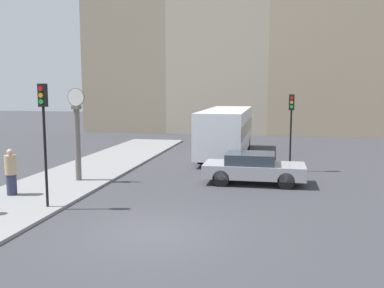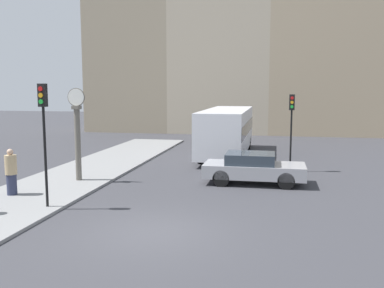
# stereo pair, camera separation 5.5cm
# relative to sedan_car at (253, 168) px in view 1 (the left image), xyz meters

# --- Properties ---
(ground_plane) EXTENTS (120.00, 120.00, 0.00)m
(ground_plane) POSITION_rel_sedan_car_xyz_m (-2.48, -6.94, -0.69)
(ground_plane) COLOR #38383D
(sidewalk_corner) EXTENTS (3.98, 22.88, 0.10)m
(sidewalk_corner) POSITION_rel_sedan_car_xyz_m (-8.11, 2.50, -0.64)
(sidewalk_corner) COLOR gray
(sidewalk_corner) RESTS_ON ground_plane
(building_row) EXTENTS (28.81, 5.00, 19.75)m
(building_row) POSITION_rel_sedan_car_xyz_m (-3.29, 21.70, 8.06)
(building_row) COLOR gray
(building_row) RESTS_ON ground_plane
(sedan_car) EXTENTS (4.31, 1.89, 1.33)m
(sedan_car) POSITION_rel_sedan_car_xyz_m (0.00, 0.00, 0.00)
(sedan_car) COLOR #9E9EA3
(sedan_car) RESTS_ON ground_plane
(bus_distant) EXTENTS (2.52, 9.59, 2.83)m
(bus_distant) POSITION_rel_sedan_car_xyz_m (-2.00, 7.50, 0.93)
(bus_distant) COLOR silver
(bus_distant) RESTS_ON ground_plane
(traffic_light_near) EXTENTS (0.26, 0.24, 4.14)m
(traffic_light_near) POSITION_rel_sedan_car_xyz_m (-6.65, -5.40, 2.36)
(traffic_light_near) COLOR black
(traffic_light_near) RESTS_ON sidewalk_corner
(traffic_light_far) EXTENTS (0.26, 0.24, 3.80)m
(traffic_light_far) POSITION_rel_sedan_car_xyz_m (1.65, 3.01, 2.03)
(traffic_light_far) COLOR black
(traffic_light_far) RESTS_ON ground_plane
(street_clock) EXTENTS (0.78, 0.33, 4.00)m
(street_clock) POSITION_rel_sedan_car_xyz_m (-7.52, -1.23, 1.47)
(street_clock) COLOR #666056
(street_clock) RESTS_ON sidewalk_corner
(pedestrian_tan_coat) EXTENTS (0.43, 0.43, 1.74)m
(pedestrian_tan_coat) POSITION_rel_sedan_car_xyz_m (-8.81, -4.16, 0.27)
(pedestrian_tan_coat) COLOR #2D334C
(pedestrian_tan_coat) RESTS_ON sidewalk_corner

